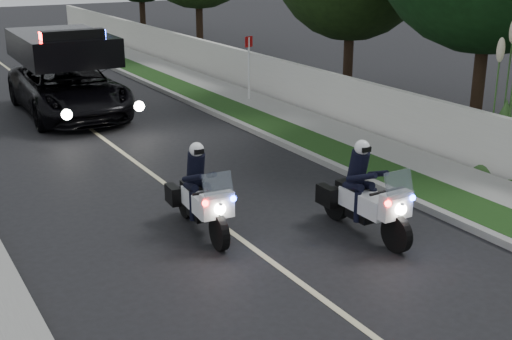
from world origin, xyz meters
The scene contains 15 objects.
ground centered at (0.00, 0.00, 0.00)m, with size 120.00×120.00×0.00m, color black.
curb_right centered at (4.10, 10.00, 0.07)m, with size 0.20×60.00×0.15m, color gray.
grass_verge centered at (4.80, 10.00, 0.08)m, with size 1.20×60.00×0.16m, color #193814.
sidewalk_right centered at (6.10, 10.00, 0.08)m, with size 1.40×60.00×0.16m, color gray.
property_wall centered at (7.10, 10.00, 0.75)m, with size 0.22×60.00×1.50m, color beige.
lane_marking centered at (0.00, 10.00, 0.00)m, with size 0.12×50.00×0.01m, color #BFB78C.
police_moto_left centered at (-0.48, 3.53, 0.00)m, with size 0.73×2.10×1.78m, color white, non-canonical shape.
police_moto_right centered at (2.17, 1.86, 0.00)m, with size 0.77×2.19×1.86m, color silver, non-canonical shape.
police_suv centered at (0.01, 14.48, 0.00)m, with size 2.95×6.37×3.10m, color black.
sign_post centered at (6.00, 12.97, 0.00)m, with size 0.38×0.38×2.43m, color #A3180B, non-canonical shape.
pampas_far centered at (7.60, 3.22, 0.00)m, with size 1.40×1.40×4.01m, color beige, non-canonical shape.
tree_right_b centered at (9.62, 5.90, 0.00)m, with size 6.66×6.66×11.10m, color #123613, non-canonical shape.
tree_right_c centered at (9.83, 12.26, 0.00)m, with size 5.67×5.67×9.45m, color black, non-canonical shape.
tree_right_d centered at (9.78, 24.74, 0.00)m, with size 6.29×6.29×10.48m, color #204015, non-canonical shape.
tree_right_e centered at (10.05, 33.56, 0.00)m, with size 5.53×5.53×9.22m, color black, non-canonical shape.
Camera 1 is at (-5.65, -7.37, 5.27)m, focal length 46.96 mm.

